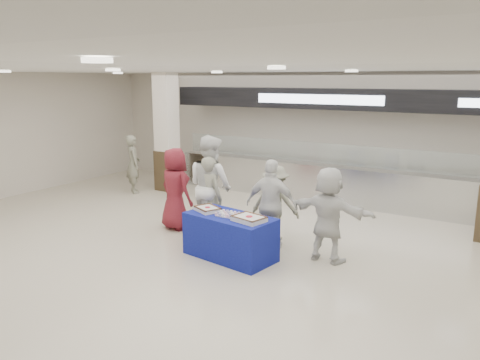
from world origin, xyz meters
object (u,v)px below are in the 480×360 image
Objects in this scene: soldier_b at (275,203)px; soldier_bg at (133,164)px; sheet_cake_right at (249,218)px; soldier_a at (210,198)px; display_table at (230,237)px; sheet_cake_left at (208,209)px; civilian_maroon at (175,189)px; civilian_white at (329,214)px; cupcake_tray at (229,214)px; chef_tall at (210,186)px; chef_short at (272,205)px.

soldier_bg is (-5.01, 1.38, 0.06)m from soldier_b.
soldier_a is at bearing 150.43° from sheet_cake_right.
display_table is 0.62m from sheet_cake_right.
sheet_cake_left is at bearing 132.65° from soldier_a.
soldier_bg is at bearing 148.97° from sheet_cake_left.
soldier_b is (2.04, 0.48, -0.12)m from civilian_maroon.
civilian_white is at bearing 35.03° from display_table.
display_table is 0.96× the size of soldier_a.
civilian_white is at bearing -166.74° from civilian_maroon.
soldier_b reaches higher than cupcake_tray.
chef_tall is (0.83, 0.06, 0.15)m from civilian_maroon.
sheet_cake_right is 5.90m from soldier_bg.
civilian_white is at bearing -166.85° from soldier_a.
civilian_maroon reaches higher than cupcake_tray.
chef_tall is (-0.99, 0.85, 0.21)m from cupcake_tray.
civilian_maroon reaches higher than soldier_b.
civilian_maroon is 1.07× the size of soldier_bg.
civilian_maroon is at bearing 3.45° from soldier_a.
chef_short is at bearing 40.11° from sheet_cake_left.
civilian_white is at bearing 150.02° from soldier_b.
civilian_maroon is (-1.81, 0.76, 0.46)m from display_table.
soldier_a is at bearing 152.00° from display_table.
civilian_white is at bearing 171.79° from chef_short.
sheet_cake_left is (-0.49, 0.02, 0.42)m from display_table.
display_table is 4.01× the size of cupcake_tray.
soldier_bg is (-5.23, 2.72, -0.02)m from sheet_cake_right.
sheet_cake_right is at bearing 160.99° from soldier_a.
chef_short is at bearing 70.89° from display_table.
cupcake_tray is at bearing 169.96° from civilian_maroon.
display_table is at bearing 103.91° from cupcake_tray.
chef_short reaches higher than soldier_b.
civilian_maroon is at bearing 4.73° from civilian_white.
chef_tall reaches higher than sheet_cake_right.
soldier_a is at bearing -172.05° from soldier_bg.
cupcake_tray is 0.20× the size of chef_tall.
soldier_b is (0.71, 1.22, -0.07)m from sheet_cake_left.
display_table is 1.71m from civilian_white.
soldier_b is at bearing 88.10° from display_table.
civilian_white is (1.96, 0.72, 0.02)m from sheet_cake_left.
chef_tall is (-1.42, 0.92, 0.19)m from sheet_cake_right.
cupcake_tray is 0.23× the size of civilian_maroon.
civilian_white is (2.46, -0.07, -0.18)m from chef_tall.
civilian_maroon is at bearing 151.01° from sheet_cake_left.
chef_short is (2.21, 0.00, -0.02)m from civilian_maroon.
civilian_maroon reaches higher than sheet_cake_right.
civilian_maroon is at bearing -7.23° from chef_short.
chef_short is at bearing 64.21° from cupcake_tray.
sheet_cake_left is 0.50m from cupcake_tray.
civilian_maroon reaches higher than sheet_cake_left.
cupcake_tray is at bearing -67.87° from display_table.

